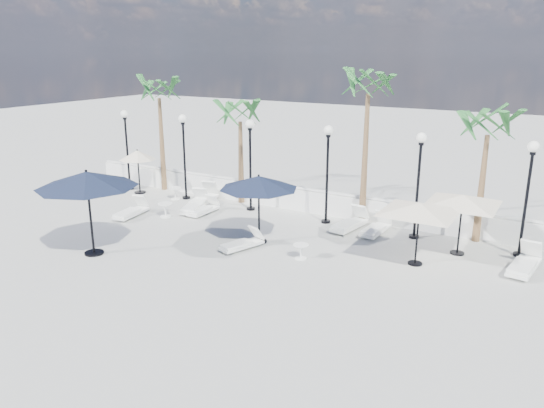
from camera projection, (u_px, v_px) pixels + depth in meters
The scene contains 28 objects.
ground at pixel (234, 283), 15.53m from camera, with size 100.00×100.00×0.00m, color #AAAAA4.
balustrade at pixel (336, 205), 21.63m from camera, with size 26.00×0.30×1.01m.
lamppost_0 at pixel (126, 139), 25.28m from camera, with size 0.36×0.36×3.84m.
lamppost_1 at pixel (184, 145), 23.60m from camera, with size 0.36×0.36×3.84m.
lamppost_2 at pixel (250, 152), 21.91m from camera, with size 0.36×0.36×3.84m.
lamppost_3 at pixel (328, 161), 20.23m from camera, with size 0.36×0.36×3.84m.
lamppost_4 at pixel (419, 171), 18.55m from camera, with size 0.36×0.36×3.84m.
lamppost_5 at pixel (529, 183), 16.87m from camera, with size 0.36×0.36×3.84m.
palm_0 at pixel (159, 95), 24.65m from camera, with size 2.60×2.60×5.50m.
palm_1 at pixel (240, 118), 22.70m from camera, with size 2.60×2.60×4.70m.
palm_2 at pixel (368, 91), 19.58m from camera, with size 2.60×2.60×6.10m.
palm_3 at pixel (488, 131), 17.84m from camera, with size 2.60×2.60×4.90m.
lounger_0 at pixel (204, 198), 23.40m from camera, with size 1.22×2.21×0.79m.
lounger_1 at pixel (195, 205), 22.40m from camera, with size 1.26×2.11×0.75m.
lounger_2 at pixel (131, 211), 21.64m from camera, with size 0.86×1.88×0.68m.
lounger_3 at pixel (203, 209), 21.99m from camera, with size 0.55×1.67×0.62m.
lounger_4 at pixel (242, 243), 18.12m from camera, with size 1.04×1.72×0.62m.
lounger_5 at pixel (376, 228), 19.60m from camera, with size 0.69×1.82×0.67m.
lounger_6 at pixel (350, 223), 20.09m from camera, with size 0.91×2.03×0.73m.
lounger_7 at pixel (524, 264), 16.26m from camera, with size 0.88×2.04×0.74m.
side_table_0 at pixel (175, 192), 24.14m from camera, with size 0.54×0.54×0.53m.
side_table_1 at pixel (165, 209), 21.57m from camera, with size 0.59×0.59×0.58m.
side_table_2 at pixel (301, 250), 17.24m from camera, with size 0.51×0.51×0.50m.
parasol_navy_left at pixel (87, 180), 17.03m from camera, with size 3.27×3.27×2.89m.
parasol_navy_mid at pixel (259, 183), 18.21m from camera, with size 2.76×2.76×2.47m.
parasol_cream_sq_a at pixel (420, 203), 16.32m from camera, with size 4.46×4.46×2.19m.
parasol_cream_sq_b at pixel (463, 195), 17.17m from camera, with size 4.40×4.40×2.21m.
parasol_cream_small at pixel (138, 156), 24.77m from camera, with size 1.72×1.72×2.11m.
Camera 1 is at (8.12, -11.77, 6.58)m, focal length 35.00 mm.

